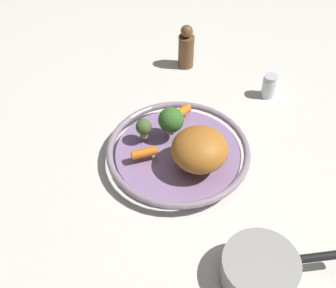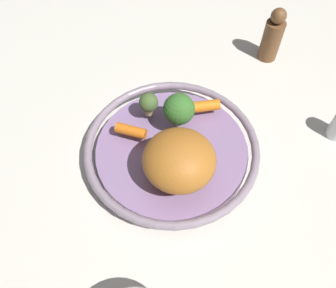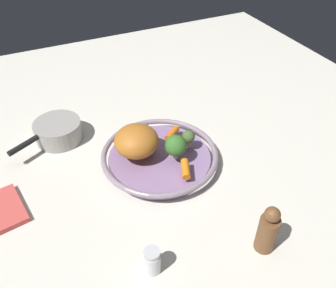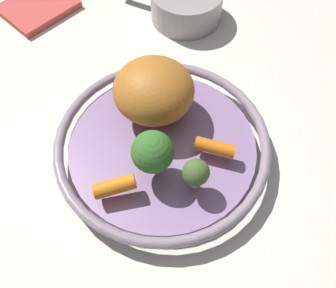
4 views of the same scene
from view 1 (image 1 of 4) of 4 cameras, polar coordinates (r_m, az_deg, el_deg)
name	(u,v)px [view 1 (image 1 of 4)]	position (r m, az deg, el deg)	size (l,w,h in m)	color
ground_plane	(178,159)	(1.03, 1.29, -2.00)	(1.82, 1.82, 0.00)	silver
serving_bowl	(178,153)	(1.01, 1.31, -1.19)	(0.33, 0.33, 0.04)	#8E709E
roast_chicken_piece	(200,149)	(0.94, 4.11, -0.68)	(0.12, 0.12, 0.08)	#B86C25
baby_carrot_left	(181,113)	(1.07, 1.62, 4.03)	(0.02, 0.02, 0.06)	orange
baby_carrot_near_rim	(144,153)	(0.98, -3.04, -1.13)	(0.02, 0.02, 0.06)	orange
broccoli_floret_small	(171,120)	(1.00, 0.40, 3.10)	(0.06, 0.06, 0.07)	#9CA566
broccoli_floret_mid	(144,127)	(1.01, -3.13, 2.14)	(0.04, 0.04, 0.05)	tan
salt_shaker	(269,86)	(1.20, 12.85, 7.26)	(0.04, 0.04, 0.07)	silver
pepper_mill	(186,48)	(1.27, 2.36, 12.22)	(0.04, 0.04, 0.13)	brown
saucepan	(261,270)	(0.85, 11.80, -15.53)	(0.15, 0.22, 0.06)	#9E9993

